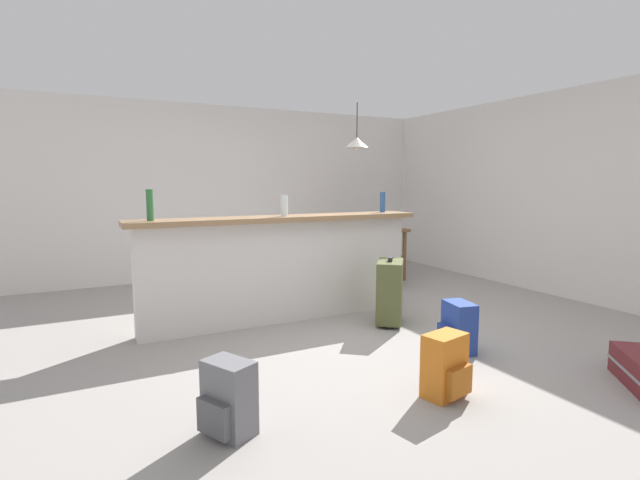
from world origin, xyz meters
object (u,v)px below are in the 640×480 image
(pendant_lamp, at_px, (357,143))
(backpack_orange, at_px, (445,367))
(dining_chair_near_partition, at_px, (380,249))
(backpack_blue, at_px, (458,328))
(bottle_blue, at_px, (383,202))
(bottle_clear, at_px, (284,206))
(dining_table, at_px, (362,235))
(suitcase_upright_olive, at_px, (390,291))
(backpack_grey, at_px, (228,399))
(bottle_green, at_px, (150,205))

(pendant_lamp, height_order, backpack_orange, pendant_lamp)
(dining_chair_near_partition, bearing_deg, backpack_blue, -109.40)
(pendant_lamp, bearing_deg, bottle_blue, -110.13)
(backpack_orange, bearing_deg, dining_chair_near_partition, 63.06)
(bottle_clear, xyz_separation_m, backpack_orange, (0.27, -2.03, -0.96))
(bottle_clear, xyz_separation_m, dining_chair_near_partition, (1.74, 0.88, -0.65))
(bottle_clear, height_order, dining_table, bottle_clear)
(backpack_orange, bearing_deg, pendant_lamp, 67.25)
(dining_chair_near_partition, xyz_separation_m, suitcase_upright_olive, (-0.86, -1.42, -0.19))
(pendant_lamp, xyz_separation_m, backpack_orange, (-1.46, -3.49, -1.74))
(bottle_clear, bearing_deg, suitcase_upright_olive, -31.64)
(bottle_clear, xyz_separation_m, backpack_blue, (0.92, -1.45, -0.96))
(backpack_grey, bearing_deg, bottle_green, 93.88)
(dining_table, bearing_deg, bottle_clear, -142.24)
(dining_table, height_order, dining_chair_near_partition, dining_chair_near_partition)
(dining_chair_near_partition, bearing_deg, bottle_clear, -153.32)
(dining_chair_near_partition, bearing_deg, bottle_green, -164.25)
(bottle_green, bearing_deg, dining_table, 24.06)
(bottle_green, xyz_separation_m, dining_chair_near_partition, (2.99, 0.84, -0.68))
(bottle_clear, distance_m, dining_table, 2.33)
(bottle_blue, xyz_separation_m, backpack_blue, (-0.31, -1.55, -0.97))
(pendant_lamp, bearing_deg, dining_chair_near_partition, -89.04)
(bottle_clear, height_order, suitcase_upright_olive, bottle_clear)
(bottle_green, relative_size, bottle_blue, 1.22)
(suitcase_upright_olive, bearing_deg, pendant_lamp, 67.20)
(bottle_green, xyz_separation_m, suitcase_upright_olive, (2.13, -0.58, -0.87))
(bottle_blue, relative_size, backpack_blue, 0.54)
(backpack_orange, distance_m, suitcase_upright_olive, 1.61)
(bottle_clear, bearing_deg, bottle_green, 178.51)
(bottle_clear, height_order, pendant_lamp, pendant_lamp)
(bottle_green, distance_m, bottle_clear, 1.25)
(backpack_blue, bearing_deg, bottle_green, 145.65)
(bottle_green, height_order, backpack_orange, bottle_green)
(bottle_green, height_order, pendant_lamp, pendant_lamp)
(dining_chair_near_partition, xyz_separation_m, backpack_blue, (-0.82, -2.33, -0.31))
(backpack_grey, height_order, backpack_blue, same)
(bottle_green, xyz_separation_m, backpack_grey, (0.13, -1.86, -1.00))
(bottle_green, relative_size, suitcase_upright_olive, 0.41)
(dining_table, bearing_deg, bottle_green, -155.94)
(suitcase_upright_olive, xyz_separation_m, backpack_blue, (0.04, -0.91, -0.13))
(backpack_blue, bearing_deg, pendant_lamp, 74.49)
(bottle_green, bearing_deg, dining_chair_near_partition, 15.75)
(dining_table, xyz_separation_m, backpack_orange, (-1.53, -3.42, -0.44))
(bottle_blue, xyz_separation_m, pendant_lamp, (0.50, 1.37, 0.77))
(bottle_green, height_order, bottle_blue, bottle_green)
(backpack_grey, bearing_deg, pendant_lamp, 49.09)
(bottle_green, height_order, backpack_grey, bottle_green)
(dining_chair_near_partition, height_order, backpack_orange, dining_chair_near_partition)
(suitcase_upright_olive, bearing_deg, backpack_grey, -147.47)
(suitcase_upright_olive, bearing_deg, dining_table, 64.87)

